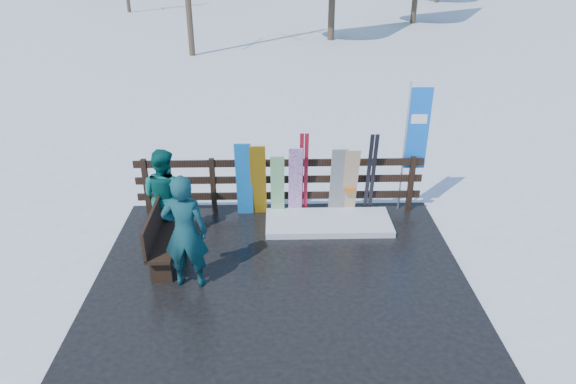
{
  "coord_description": "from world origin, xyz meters",
  "views": [
    {
      "loc": [
        -0.06,
        -6.89,
        5.02
      ],
      "look_at": [
        0.14,
        1.0,
        1.1
      ],
      "focal_mm": 32.0,
      "sensor_mm": 36.0,
      "label": 1
    }
  ],
  "objects_px": {
    "snowboard_1": "(277,186)",
    "person_back": "(165,195)",
    "snowboard_3": "(295,182)",
    "snowboard_0": "(244,180)",
    "snowboard_2": "(258,181)",
    "snowboard_4": "(338,182)",
    "person_front": "(185,232)",
    "bench": "(162,235)",
    "rental_flag": "(415,134)",
    "snowboard_5": "(350,182)"
  },
  "relations": [
    {
      "from": "snowboard_4",
      "to": "person_back",
      "type": "height_order",
      "value": "person_back"
    },
    {
      "from": "snowboard_2",
      "to": "snowboard_5",
      "type": "bearing_deg",
      "value": 0.0
    },
    {
      "from": "bench",
      "to": "snowboard_1",
      "type": "relative_size",
      "value": 1.12
    },
    {
      "from": "person_front",
      "to": "snowboard_4",
      "type": "bearing_deg",
      "value": -137.44
    },
    {
      "from": "snowboard_3",
      "to": "snowboard_0",
      "type": "bearing_deg",
      "value": -180.0
    },
    {
      "from": "bench",
      "to": "snowboard_0",
      "type": "relative_size",
      "value": 0.93
    },
    {
      "from": "snowboard_3",
      "to": "person_front",
      "type": "bearing_deg",
      "value": -129.08
    },
    {
      "from": "person_front",
      "to": "snowboard_2",
      "type": "bearing_deg",
      "value": -113.29
    },
    {
      "from": "snowboard_1",
      "to": "snowboard_5",
      "type": "distance_m",
      "value": 1.4
    },
    {
      "from": "bench",
      "to": "snowboard_1",
      "type": "bearing_deg",
      "value": 38.01
    },
    {
      "from": "snowboard_4",
      "to": "person_front",
      "type": "relative_size",
      "value": 0.79
    },
    {
      "from": "snowboard_0",
      "to": "snowboard_5",
      "type": "relative_size",
      "value": 1.09
    },
    {
      "from": "snowboard_1",
      "to": "snowboard_3",
      "type": "relative_size",
      "value": 0.88
    },
    {
      "from": "snowboard_4",
      "to": "snowboard_0",
      "type": "bearing_deg",
      "value": 180.0
    },
    {
      "from": "person_back",
      "to": "bench",
      "type": "bearing_deg",
      "value": 121.6
    },
    {
      "from": "snowboard_5",
      "to": "rental_flag",
      "type": "relative_size",
      "value": 0.57
    },
    {
      "from": "bench",
      "to": "snowboard_1",
      "type": "distance_m",
      "value": 2.46
    },
    {
      "from": "snowboard_3",
      "to": "person_front",
      "type": "distance_m",
      "value": 2.79
    },
    {
      "from": "snowboard_2",
      "to": "snowboard_3",
      "type": "bearing_deg",
      "value": 0.0
    },
    {
      "from": "snowboard_5",
      "to": "person_back",
      "type": "height_order",
      "value": "person_back"
    },
    {
      "from": "snowboard_0",
      "to": "person_front",
      "type": "distance_m",
      "value": 2.3
    },
    {
      "from": "snowboard_0",
      "to": "person_back",
      "type": "height_order",
      "value": "person_back"
    },
    {
      "from": "bench",
      "to": "snowboard_2",
      "type": "bearing_deg",
      "value": 43.91
    },
    {
      "from": "person_back",
      "to": "snowboard_1",
      "type": "bearing_deg",
      "value": -132.93
    },
    {
      "from": "snowboard_3",
      "to": "person_back",
      "type": "distance_m",
      "value": 2.46
    },
    {
      "from": "snowboard_0",
      "to": "rental_flag",
      "type": "height_order",
      "value": "rental_flag"
    },
    {
      "from": "snowboard_1",
      "to": "snowboard_4",
      "type": "bearing_deg",
      "value": 0.0
    },
    {
      "from": "snowboard_0",
      "to": "snowboard_3",
      "type": "bearing_deg",
      "value": 0.0
    },
    {
      "from": "bench",
      "to": "person_back",
      "type": "bearing_deg",
      "value": 94.62
    },
    {
      "from": "snowboard_4",
      "to": "snowboard_5",
      "type": "xyz_separation_m",
      "value": [
        0.24,
        0.0,
        -0.01
      ]
    },
    {
      "from": "snowboard_1",
      "to": "person_back",
      "type": "bearing_deg",
      "value": -159.91
    },
    {
      "from": "snowboard_1",
      "to": "person_back",
      "type": "relative_size",
      "value": 0.77
    },
    {
      "from": "snowboard_2",
      "to": "snowboard_3",
      "type": "relative_size",
      "value": 1.04
    },
    {
      "from": "person_back",
      "to": "rental_flag",
      "type": "bearing_deg",
      "value": -140.78
    },
    {
      "from": "snowboard_3",
      "to": "rental_flag",
      "type": "bearing_deg",
      "value": 6.78
    },
    {
      "from": "snowboard_0",
      "to": "snowboard_1",
      "type": "xyz_separation_m",
      "value": [
        0.64,
        0.0,
        -0.14
      ]
    },
    {
      "from": "snowboard_2",
      "to": "rental_flag",
      "type": "distance_m",
      "value": 3.1
    },
    {
      "from": "snowboard_1",
      "to": "person_front",
      "type": "height_order",
      "value": "person_front"
    },
    {
      "from": "bench",
      "to": "snowboard_0",
      "type": "xyz_separation_m",
      "value": [
        1.3,
        1.51,
        0.28
      ]
    },
    {
      "from": "snowboard_3",
      "to": "snowboard_5",
      "type": "relative_size",
      "value": 1.03
    },
    {
      "from": "snowboard_2",
      "to": "bench",
      "type": "bearing_deg",
      "value": -136.09
    },
    {
      "from": "bench",
      "to": "rental_flag",
      "type": "bearing_deg",
      "value": 21.4
    },
    {
      "from": "snowboard_1",
      "to": "snowboard_3",
      "type": "xyz_separation_m",
      "value": [
        0.34,
        0.0,
        0.09
      ]
    },
    {
      "from": "snowboard_5",
      "to": "person_back",
      "type": "distance_m",
      "value": 3.48
    },
    {
      "from": "bench",
      "to": "person_front",
      "type": "distance_m",
      "value": 0.94
    },
    {
      "from": "snowboard_0",
      "to": "rental_flag",
      "type": "xyz_separation_m",
      "value": [
        3.25,
        0.27,
        0.81
      ]
    },
    {
      "from": "snowboard_3",
      "to": "snowboard_4",
      "type": "distance_m",
      "value": 0.82
    },
    {
      "from": "snowboard_0",
      "to": "snowboard_1",
      "type": "height_order",
      "value": "snowboard_0"
    },
    {
      "from": "snowboard_0",
      "to": "snowboard_2",
      "type": "relative_size",
      "value": 1.02
    },
    {
      "from": "snowboard_2",
      "to": "snowboard_4",
      "type": "relative_size",
      "value": 1.06
    }
  ]
}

